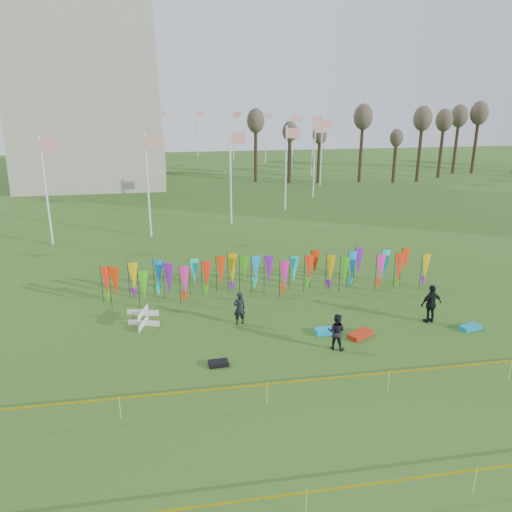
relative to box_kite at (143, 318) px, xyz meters
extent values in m
plane|color=#2D4F16|center=(6.65, -4.75, -0.45)|extent=(160.00, 160.00, 0.00)
cylinder|color=silver|center=(20.65, 43.25, 3.55)|extent=(0.16, 0.16, 8.00)
plane|color=#B21613|center=(21.25, 43.25, 6.85)|extent=(1.40, 0.00, 1.40)
cylinder|color=silver|center=(19.69, 50.49, 3.55)|extent=(0.16, 0.16, 8.00)
plane|color=#B21613|center=(20.29, 50.49, 6.85)|extent=(1.40, 0.00, 1.40)
cylinder|color=silver|center=(16.90, 57.25, 3.55)|extent=(0.16, 0.16, 8.00)
plane|color=#B21613|center=(17.50, 57.25, 6.85)|extent=(1.40, 0.00, 1.40)
cylinder|color=silver|center=(12.45, 63.05, 3.55)|extent=(0.16, 0.16, 8.00)
plane|color=#B21613|center=(13.05, 63.05, 6.85)|extent=(1.40, 0.00, 1.40)
cylinder|color=silver|center=(6.65, 67.50, 3.55)|extent=(0.16, 0.16, 8.00)
plane|color=#B21613|center=(7.25, 67.50, 6.85)|extent=(1.40, 0.00, 1.40)
cylinder|color=silver|center=(-0.11, 70.29, 3.55)|extent=(0.16, 0.16, 8.00)
plane|color=#B21613|center=(0.49, 70.29, 6.85)|extent=(1.40, 0.00, 1.40)
cylinder|color=silver|center=(-7.35, 71.25, 3.55)|extent=(0.16, 0.16, 8.00)
plane|color=#B21613|center=(-6.75, 71.25, 6.85)|extent=(1.40, 0.00, 1.40)
cylinder|color=silver|center=(-14.60, 70.29, 3.55)|extent=(0.16, 0.16, 8.00)
plane|color=#B21613|center=(-14.00, 70.29, 6.85)|extent=(1.40, 0.00, 1.40)
cylinder|color=silver|center=(-21.35, 67.50, 3.55)|extent=(0.16, 0.16, 8.00)
plane|color=#B21613|center=(-20.75, 67.50, 6.85)|extent=(1.40, 0.00, 1.40)
cylinder|color=silver|center=(-7.35, 15.25, 3.55)|extent=(0.16, 0.16, 8.00)
plane|color=#B21613|center=(-6.75, 15.25, 6.85)|extent=(1.40, 0.00, 1.40)
cylinder|color=silver|center=(-0.11, 16.20, 3.55)|extent=(0.16, 0.16, 8.00)
plane|color=#B21613|center=(0.49, 16.20, 6.85)|extent=(1.40, 0.00, 1.40)
cylinder|color=silver|center=(6.65, 19.00, 3.55)|extent=(0.16, 0.16, 8.00)
plane|color=#B21613|center=(7.25, 19.00, 6.85)|extent=(1.40, 0.00, 1.40)
cylinder|color=silver|center=(12.45, 23.45, 3.55)|extent=(0.16, 0.16, 8.00)
plane|color=#B21613|center=(13.05, 23.45, 6.85)|extent=(1.40, 0.00, 1.40)
cylinder|color=silver|center=(16.90, 29.25, 3.55)|extent=(0.16, 0.16, 8.00)
plane|color=#B21613|center=(17.50, 29.25, 6.85)|extent=(1.40, 0.00, 1.40)
cylinder|color=silver|center=(19.69, 36.00, 3.55)|extent=(0.16, 0.16, 8.00)
plane|color=#B21613|center=(20.29, 36.00, 6.85)|extent=(1.40, 0.00, 1.40)
cylinder|color=black|center=(-2.35, 3.03, 0.64)|extent=(0.03, 0.03, 2.17)
cone|color=#FF250E|center=(-2.07, 3.03, 0.84)|extent=(0.64, 0.64, 1.60)
cylinder|color=black|center=(-1.66, 3.03, 0.64)|extent=(0.03, 0.03, 2.17)
cone|color=red|center=(-1.38, 3.03, 0.84)|extent=(0.64, 0.64, 1.60)
cylinder|color=black|center=(-0.97, 3.03, 0.64)|extent=(0.03, 0.03, 2.17)
cone|color=#D6A50A|center=(-0.69, 3.03, 0.84)|extent=(0.64, 0.64, 1.60)
cylinder|color=black|center=(-0.28, 3.03, 0.64)|extent=(0.03, 0.03, 2.17)
cone|color=#3CAD13|center=(0.00, 3.03, 0.84)|extent=(0.64, 0.64, 1.60)
cylinder|color=black|center=(0.42, 3.03, 0.64)|extent=(0.03, 0.03, 2.17)
cone|color=#0D83EB|center=(0.70, 3.03, 0.84)|extent=(0.64, 0.64, 1.60)
cylinder|color=black|center=(1.11, 3.03, 0.64)|extent=(0.03, 0.03, 2.17)
cone|color=#681197|center=(1.39, 3.03, 0.84)|extent=(0.64, 0.64, 1.60)
cylinder|color=black|center=(1.80, 3.03, 0.64)|extent=(0.03, 0.03, 2.17)
cone|color=#FF1CA2|center=(2.08, 3.03, 0.84)|extent=(0.64, 0.64, 1.60)
cylinder|color=black|center=(2.49, 3.03, 0.64)|extent=(0.03, 0.03, 2.17)
cone|color=#0DCCCA|center=(2.77, 3.03, 0.84)|extent=(0.64, 0.64, 1.60)
cylinder|color=black|center=(3.19, 3.03, 0.64)|extent=(0.03, 0.03, 2.17)
cone|color=#FF250E|center=(3.47, 3.03, 0.84)|extent=(0.64, 0.64, 1.60)
cylinder|color=black|center=(3.88, 3.03, 0.64)|extent=(0.03, 0.03, 2.17)
cone|color=red|center=(4.16, 3.03, 0.84)|extent=(0.64, 0.64, 1.60)
cylinder|color=black|center=(4.57, 3.03, 0.64)|extent=(0.03, 0.03, 2.17)
cone|color=#D6A50A|center=(4.85, 3.03, 0.84)|extent=(0.64, 0.64, 1.60)
cylinder|color=black|center=(5.26, 3.03, 0.64)|extent=(0.03, 0.03, 2.17)
cone|color=#3CAD13|center=(5.54, 3.03, 0.84)|extent=(0.64, 0.64, 1.60)
cylinder|color=black|center=(5.96, 3.03, 0.64)|extent=(0.03, 0.03, 2.17)
cone|color=#0D83EB|center=(6.24, 3.03, 0.84)|extent=(0.64, 0.64, 1.60)
cylinder|color=black|center=(6.65, 3.03, 0.64)|extent=(0.03, 0.03, 2.17)
cone|color=#681197|center=(6.93, 3.03, 0.84)|extent=(0.64, 0.64, 1.60)
cylinder|color=black|center=(7.34, 3.03, 0.64)|extent=(0.03, 0.03, 2.17)
cone|color=#FF1CA2|center=(7.62, 3.03, 0.84)|extent=(0.64, 0.64, 1.60)
cylinder|color=black|center=(8.03, 3.03, 0.64)|extent=(0.03, 0.03, 2.17)
cone|color=#0DCCCA|center=(8.31, 3.03, 0.84)|extent=(0.64, 0.64, 1.60)
cylinder|color=black|center=(8.72, 3.03, 0.64)|extent=(0.03, 0.03, 2.17)
cone|color=#FF250E|center=(9.00, 3.03, 0.84)|extent=(0.64, 0.64, 1.60)
cylinder|color=black|center=(9.42, 3.03, 0.64)|extent=(0.03, 0.03, 2.17)
cone|color=red|center=(9.70, 3.03, 0.84)|extent=(0.64, 0.64, 1.60)
cylinder|color=black|center=(10.11, 3.03, 0.64)|extent=(0.03, 0.03, 2.17)
cone|color=#D6A50A|center=(10.39, 3.03, 0.84)|extent=(0.64, 0.64, 1.60)
cylinder|color=black|center=(10.80, 3.03, 0.64)|extent=(0.03, 0.03, 2.17)
cone|color=#3CAD13|center=(11.08, 3.03, 0.84)|extent=(0.64, 0.64, 1.60)
cylinder|color=black|center=(11.49, 3.03, 0.64)|extent=(0.03, 0.03, 2.17)
cone|color=#0D83EB|center=(11.77, 3.03, 0.84)|extent=(0.64, 0.64, 1.60)
cylinder|color=black|center=(12.19, 3.03, 0.64)|extent=(0.03, 0.03, 2.17)
cone|color=#681197|center=(12.47, 3.03, 0.84)|extent=(0.64, 0.64, 1.60)
cylinder|color=black|center=(12.88, 3.03, 0.64)|extent=(0.03, 0.03, 2.17)
cone|color=#FF1CA2|center=(13.16, 3.03, 0.84)|extent=(0.64, 0.64, 1.60)
cylinder|color=black|center=(13.57, 3.03, 0.64)|extent=(0.03, 0.03, 2.17)
cone|color=#0DCCCA|center=(13.85, 3.03, 0.84)|extent=(0.64, 0.64, 1.60)
cylinder|color=black|center=(14.26, 3.03, 0.64)|extent=(0.03, 0.03, 2.17)
cone|color=#FF250E|center=(14.54, 3.03, 0.84)|extent=(0.64, 0.64, 1.60)
cylinder|color=black|center=(14.96, 3.03, 0.64)|extent=(0.03, 0.03, 2.17)
cone|color=red|center=(15.24, 3.03, 0.84)|extent=(0.64, 0.64, 1.60)
cylinder|color=black|center=(15.65, 3.03, 0.64)|extent=(0.03, 0.03, 2.17)
cone|color=#D6A50A|center=(15.93, 3.03, 0.84)|extent=(0.64, 0.64, 1.60)
cube|color=yellow|center=(6.65, -7.31, 0.37)|extent=(26.00, 0.01, 0.08)
cylinder|color=yellow|center=(-0.35, -7.31, 0.00)|extent=(0.02, 0.02, 0.90)
cylinder|color=yellow|center=(4.65, -7.31, 0.00)|extent=(0.02, 0.02, 0.90)
cylinder|color=yellow|center=(9.65, -7.31, 0.00)|extent=(0.02, 0.02, 0.90)
cylinder|color=yellow|center=(14.65, -7.31, 0.00)|extent=(0.02, 0.02, 0.90)
cube|color=yellow|center=(6.65, -12.55, 0.37)|extent=(26.00, 0.01, 0.08)
cylinder|color=yellow|center=(4.65, -12.55, 0.00)|extent=(0.02, 0.02, 0.90)
cylinder|color=yellow|center=(9.65, -12.55, 0.00)|extent=(0.02, 0.02, 0.90)
cylinder|color=#382A1C|center=(12.65, 39.25, 2.75)|extent=(0.44, 0.44, 6.40)
ellipsoid|color=#4C3F33|center=(12.65, 39.25, 6.11)|extent=(1.92, 1.92, 2.56)
cylinder|color=#382A1C|center=(16.65, 39.25, 2.75)|extent=(0.44, 0.44, 6.40)
ellipsoid|color=#4C3F33|center=(16.65, 39.25, 6.11)|extent=(1.92, 1.92, 2.56)
cylinder|color=#382A1C|center=(20.65, 39.25, 2.75)|extent=(0.44, 0.44, 6.40)
ellipsoid|color=#4C3F33|center=(20.65, 39.25, 6.11)|extent=(1.92, 1.92, 2.56)
cylinder|color=#382A1C|center=(24.65, 39.25, 2.75)|extent=(0.44, 0.44, 6.40)
ellipsoid|color=#4C3F33|center=(24.65, 39.25, 6.11)|extent=(1.92, 1.92, 2.56)
cylinder|color=#382A1C|center=(28.65, 39.25, 2.75)|extent=(0.44, 0.44, 6.40)
ellipsoid|color=#4C3F33|center=(28.65, 39.25, 6.11)|extent=(1.92, 1.92, 2.56)
cylinder|color=#382A1C|center=(32.65, 39.25, 2.75)|extent=(0.44, 0.44, 6.40)
ellipsoid|color=#4C3F33|center=(32.65, 39.25, 6.11)|extent=(1.92, 1.92, 2.56)
cylinder|color=#382A1C|center=(36.65, 39.25, 2.75)|extent=(0.44, 0.44, 6.40)
ellipsoid|color=#4C3F33|center=(36.65, 39.25, 6.11)|extent=(1.92, 1.92, 2.56)
cylinder|color=#382A1C|center=(40.65, 39.25, 2.75)|extent=(0.44, 0.44, 6.40)
ellipsoid|color=#4C3F33|center=(40.65, 39.25, 6.11)|extent=(1.92, 1.92, 2.56)
cylinder|color=#382A1C|center=(44.65, 39.25, 2.75)|extent=(0.44, 0.44, 6.40)
ellipsoid|color=#4C3F33|center=(44.65, 39.25, 6.11)|extent=(1.92, 1.92, 2.56)
cylinder|color=red|center=(-0.39, -0.39, 0.00)|extent=(0.02, 0.02, 0.89)
cylinder|color=red|center=(0.39, -0.39, 0.00)|extent=(0.02, 0.02, 0.89)
cylinder|color=red|center=(-0.39, 0.39, 0.00)|extent=(0.02, 0.02, 0.89)
cylinder|color=red|center=(0.39, 0.39, 0.00)|extent=(0.02, 0.02, 0.89)
imported|color=black|center=(4.66, -0.55, 0.39)|extent=(0.68, 0.55, 1.68)
imported|color=black|center=(8.55, -3.74, 0.39)|extent=(0.96, 0.85, 1.67)
imported|color=black|center=(14.02, -1.94, 0.54)|extent=(1.24, 0.83, 1.97)
cube|color=#0EA0D3|center=(8.62, -2.25, -0.33)|extent=(1.16, 0.63, 0.23)
cube|color=red|center=(10.05, -2.85, -0.33)|extent=(1.38, 1.16, 0.23)
cube|color=black|center=(3.24, -4.31, -0.35)|extent=(0.85, 0.53, 0.19)
cube|color=#0C90B1|center=(15.60, -3.01, -0.35)|extent=(1.14, 0.74, 0.20)
camera|label=1|loc=(1.69, -22.76, 10.47)|focal=35.00mm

